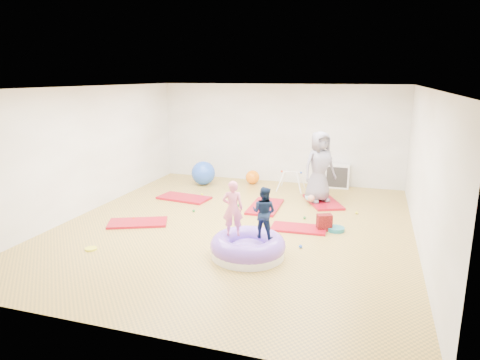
% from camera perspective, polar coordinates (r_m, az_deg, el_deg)
% --- Properties ---
extents(room, '(7.01, 8.01, 2.81)m').
position_cam_1_polar(room, '(8.54, -0.61, 2.81)').
color(room, gold).
rests_on(room, ground).
extents(gym_mat_front_left, '(1.34, 1.03, 0.05)m').
position_cam_1_polar(gym_mat_front_left, '(9.24, -13.48, -5.56)').
color(gym_mat_front_left, red).
rests_on(gym_mat_front_left, ground).
extents(gym_mat_mid_left, '(1.36, 0.81, 0.05)m').
position_cam_1_polar(gym_mat_mid_left, '(10.86, -7.47, -2.38)').
color(gym_mat_mid_left, red).
rests_on(gym_mat_mid_left, ground).
extents(gym_mat_center_back, '(0.69, 1.34, 0.06)m').
position_cam_1_polar(gym_mat_center_back, '(10.08, 3.36, -3.56)').
color(gym_mat_center_back, red).
rests_on(gym_mat_center_back, ground).
extents(gym_mat_right, '(1.12, 0.60, 0.05)m').
position_cam_1_polar(gym_mat_right, '(8.76, 7.84, -6.39)').
color(gym_mat_right, red).
rests_on(gym_mat_right, ground).
extents(gym_mat_rear_right, '(1.15, 1.47, 0.05)m').
position_cam_1_polar(gym_mat_rear_right, '(10.63, 10.99, -2.87)').
color(gym_mat_rear_right, red).
rests_on(gym_mat_rear_right, ground).
extents(inflatable_cushion, '(1.29, 1.29, 0.41)m').
position_cam_1_polar(inflatable_cushion, '(7.41, 1.05, -8.96)').
color(inflatable_cushion, white).
rests_on(inflatable_cushion, ground).
extents(child_pink, '(0.41, 0.32, 0.97)m').
position_cam_1_polar(child_pink, '(7.31, -0.98, -3.43)').
color(child_pink, pink).
rests_on(child_pink, inflatable_cushion).
extents(child_navy, '(0.49, 0.41, 0.89)m').
position_cam_1_polar(child_navy, '(7.24, 3.21, -3.96)').
color(child_navy, '#0F1E3B').
rests_on(child_navy, inflatable_cushion).
extents(adult_caregiver, '(0.98, 0.95, 1.70)m').
position_cam_1_polar(adult_caregiver, '(10.39, 10.55, 1.76)').
color(adult_caregiver, slate).
rests_on(adult_caregiver, gym_mat_rear_right).
extents(infant, '(0.36, 0.36, 0.21)m').
position_cam_1_polar(infant, '(10.45, 9.57, -2.33)').
color(infant, '#93D1F4').
rests_on(infant, gym_mat_rear_right).
extents(ball_pit_balls, '(4.61, 3.43, 0.07)m').
position_cam_1_polar(ball_pit_balls, '(9.09, 0.69, -5.45)').
color(ball_pit_balls, '#297B34').
rests_on(ball_pit_balls, ground).
extents(exercise_ball_blue, '(0.67, 0.67, 0.67)m').
position_cam_1_polar(exercise_ball_blue, '(12.16, -4.91, 0.93)').
color(exercise_ball_blue, blue).
rests_on(exercise_ball_blue, ground).
extents(exercise_ball_orange, '(0.39, 0.39, 0.39)m').
position_cam_1_polar(exercise_ball_orange, '(12.23, 1.68, 0.39)').
color(exercise_ball_orange, orange).
rests_on(exercise_ball_orange, ground).
extents(infant_play_gym, '(0.70, 0.66, 0.53)m').
position_cam_1_polar(infant_play_gym, '(11.53, 6.84, 0.29)').
color(infant_play_gym, white).
rests_on(infant_play_gym, ground).
extents(cube_shelf, '(0.65, 0.32, 0.65)m').
position_cam_1_polar(cube_shelf, '(12.09, 12.85, 0.51)').
color(cube_shelf, white).
rests_on(cube_shelf, ground).
extents(balance_disc, '(0.35, 0.35, 0.08)m').
position_cam_1_polar(balance_disc, '(8.80, 12.65, -6.40)').
color(balance_disc, '#1B6E79').
rests_on(balance_disc, ground).
extents(backpack, '(0.34, 0.28, 0.33)m').
position_cam_1_polar(backpack, '(8.74, 11.18, -5.58)').
color(backpack, '#B01518').
rests_on(backpack, ground).
extents(yellow_toy, '(0.21, 0.21, 0.03)m').
position_cam_1_polar(yellow_toy, '(8.17, -19.26, -8.65)').
color(yellow_toy, yellow).
rests_on(yellow_toy, ground).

